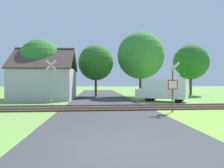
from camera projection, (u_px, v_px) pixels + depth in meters
ground_plane at (124, 147)px, 5.99m from camera, size 160.00×160.00×0.00m
road_asphalt at (116, 131)px, 7.98m from camera, size 6.62×80.00×0.01m
rail_track at (106, 108)px, 14.69m from camera, size 60.00×2.60×0.22m
stop_sign_near at (173, 85)px, 12.86m from camera, size 0.86×0.24×3.25m
crossing_sign_far at (51, 79)px, 16.31m from camera, size 0.86×0.24×3.79m
house at (45, 82)px, 22.74m from camera, size 6.72×6.61×5.85m
tree_far at (191, 62)px, 29.57m from camera, size 5.13×5.13×7.46m
tree_center at (96, 63)px, 26.86m from camera, size 4.73×4.73×6.90m
tree_left at (41, 62)px, 23.34m from camera, size 5.19×5.19×6.92m
tree_right at (141, 56)px, 26.65m from camera, size 6.25×6.25×8.60m
mail_truck at (163, 89)px, 19.92m from camera, size 5.12×4.23×2.24m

